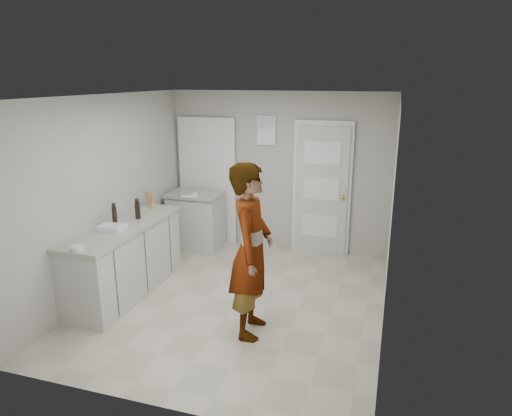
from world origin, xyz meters
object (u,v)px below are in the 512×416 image
(person, at_px, (251,251))
(baking_dish, at_px, (112,228))
(oil_cruet_a, at_px, (138,209))
(egg_bowl, at_px, (78,248))
(cake_mix_box, at_px, (150,199))
(oil_cruet_b, at_px, (114,214))
(spice_jar, at_px, (153,206))

(person, distance_m, baking_dish, 1.85)
(oil_cruet_a, bearing_deg, egg_bowl, -90.49)
(baking_dish, bearing_deg, person, -6.84)
(oil_cruet_a, bearing_deg, cake_mix_box, 105.85)
(person, height_order, baking_dish, person)
(oil_cruet_a, relative_size, baking_dish, 0.87)
(person, relative_size, oil_cruet_a, 6.83)
(person, xyz_separation_m, baking_dish, (-1.84, 0.22, 0.01))
(oil_cruet_a, height_order, egg_bowl, oil_cruet_a)
(person, relative_size, cake_mix_box, 9.58)
(oil_cruet_b, relative_size, baking_dish, 0.86)
(egg_bowl, bearing_deg, oil_cruet_a, 89.51)
(cake_mix_box, relative_size, baking_dish, 0.62)
(spice_jar, xyz_separation_m, egg_bowl, (0.04, -1.66, -0.01))
(baking_dish, bearing_deg, cake_mix_box, 95.45)
(baking_dish, bearing_deg, oil_cruet_b, 114.45)
(spice_jar, bearing_deg, person, -32.83)
(spice_jar, bearing_deg, egg_bowl, -88.51)
(baking_dish, bearing_deg, egg_bowl, -85.22)
(oil_cruet_b, bearing_deg, cake_mix_box, 90.45)
(oil_cruet_a, bearing_deg, person, -21.68)
(spice_jar, xyz_separation_m, oil_cruet_b, (-0.11, -0.74, 0.09))
(cake_mix_box, bearing_deg, egg_bowl, -79.03)
(oil_cruet_b, bearing_deg, spice_jar, 81.29)
(cake_mix_box, bearing_deg, person, -28.31)
(cake_mix_box, height_order, oil_cruet_a, oil_cruet_a)
(spice_jar, distance_m, oil_cruet_b, 0.75)
(oil_cruet_a, height_order, baking_dish, oil_cruet_a)
(oil_cruet_a, distance_m, oil_cruet_b, 0.32)
(baking_dish, bearing_deg, oil_cruet_a, 81.85)
(cake_mix_box, height_order, baking_dish, cake_mix_box)
(oil_cruet_a, xyz_separation_m, baking_dish, (-0.07, -0.48, -0.11))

